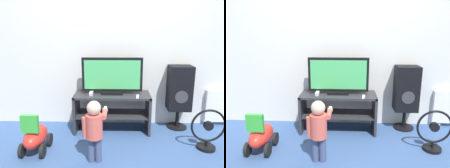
% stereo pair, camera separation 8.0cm
% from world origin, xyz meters
% --- Properties ---
extents(ground_plane, '(16.00, 16.00, 0.00)m').
position_xyz_m(ground_plane, '(0.00, 0.00, 0.00)').
color(ground_plane, '#38568C').
extents(wall_back, '(10.00, 0.06, 2.60)m').
position_xyz_m(wall_back, '(0.00, 0.52, 1.30)').
color(wall_back, silver).
rests_on(wall_back, ground_plane).
extents(tv_stand, '(1.11, 0.44, 0.57)m').
position_xyz_m(tv_stand, '(0.00, 0.22, 0.37)').
color(tv_stand, '#2D2D33').
rests_on(tv_stand, ground_plane).
extents(television, '(0.88, 0.20, 0.53)m').
position_xyz_m(television, '(0.00, 0.24, 0.83)').
color(television, black).
rests_on(television, tv_stand).
extents(game_console, '(0.05, 0.20, 0.04)m').
position_xyz_m(game_console, '(-0.30, 0.20, 0.59)').
color(game_console, white).
rests_on(game_console, tv_stand).
extents(remote_primary, '(0.05, 0.13, 0.03)m').
position_xyz_m(remote_primary, '(0.36, 0.06, 0.58)').
color(remote_primary, white).
rests_on(remote_primary, tv_stand).
extents(child, '(0.28, 0.43, 0.74)m').
position_xyz_m(child, '(-0.18, -0.60, 0.43)').
color(child, '#3F4C72').
rests_on(child, ground_plane).
extents(speaker_tower, '(0.34, 0.31, 0.97)m').
position_xyz_m(speaker_tower, '(1.01, 0.34, 0.61)').
color(speaker_tower, black).
rests_on(speaker_tower, ground_plane).
extents(floor_fan, '(0.44, 0.23, 0.54)m').
position_xyz_m(floor_fan, '(1.22, -0.30, 0.24)').
color(floor_fan, black).
rests_on(floor_fan, ground_plane).
extents(ride_on_toy, '(0.29, 0.50, 0.54)m').
position_xyz_m(ride_on_toy, '(-0.94, -0.41, 0.20)').
color(ride_on_toy, red).
rests_on(ride_on_toy, ground_plane).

